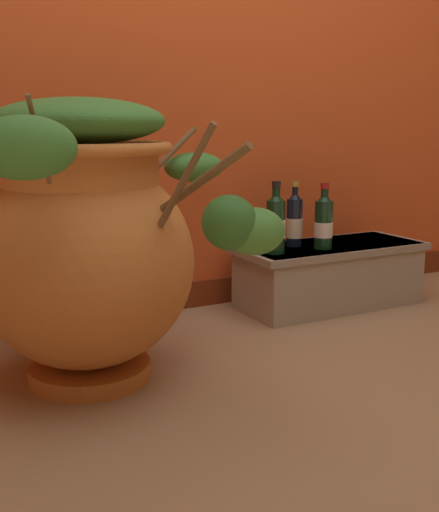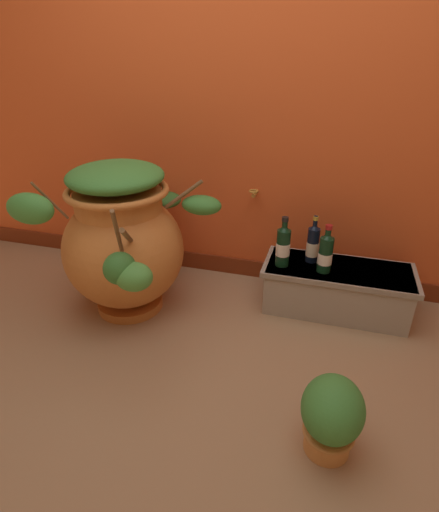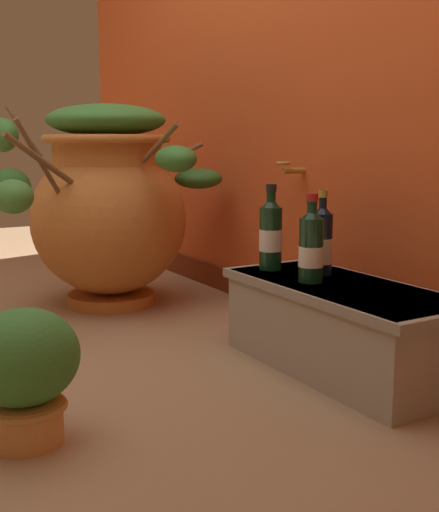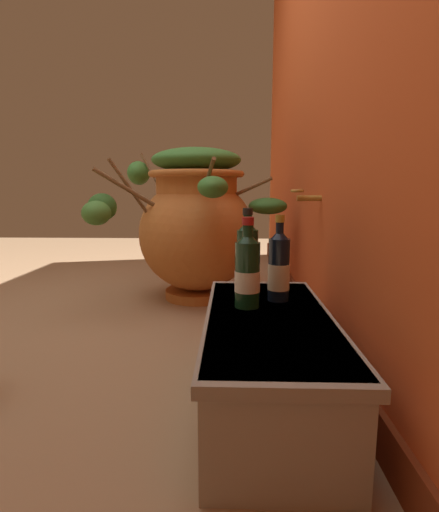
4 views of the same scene
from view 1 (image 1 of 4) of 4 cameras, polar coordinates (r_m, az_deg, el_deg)
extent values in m
plane|color=#9E7A56|center=(1.88, 10.97, -13.29)|extent=(7.00, 7.00, 0.00)
cube|color=#D15123|center=(2.79, -4.54, 22.30)|extent=(4.40, 0.20, 2.60)
cube|color=maroon|center=(2.75, -3.26, -3.64)|extent=(4.40, 0.02, 0.12)
cylinder|color=#B28433|center=(2.63, -2.01, 7.84)|extent=(0.02, 0.10, 0.02)
torus|color=#B28433|center=(2.59, -1.54, 8.43)|extent=(0.06, 0.06, 0.01)
cylinder|color=#C17033|center=(2.06, -11.85, -10.28)|extent=(0.39, 0.39, 0.05)
ellipsoid|color=#C17033|center=(1.96, -12.30, -0.59)|extent=(0.68, 0.68, 0.66)
cylinder|color=#C17033|center=(1.92, -12.68, 7.92)|extent=(0.46, 0.46, 0.12)
torus|color=#C17033|center=(1.91, -12.76, 9.72)|extent=(0.55, 0.55, 0.04)
cylinder|color=brown|center=(2.11, -4.33, 9.66)|extent=(0.21, 0.08, 0.17)
ellipsoid|color=#387A33|center=(2.17, -2.33, 8.21)|extent=(0.22, 0.15, 0.10)
cylinder|color=brown|center=(1.65, -3.15, 7.28)|extent=(0.10, 0.19, 0.30)
ellipsoid|color=#2D6628|center=(1.58, 0.92, 3.11)|extent=(0.14, 0.15, 0.14)
cylinder|color=brown|center=(1.57, -16.30, 10.14)|extent=(0.08, 0.13, 0.22)
ellipsoid|color=#387A33|center=(1.48, -17.51, 9.52)|extent=(0.24, 0.14, 0.15)
cylinder|color=brown|center=(2.25, -13.29, 8.22)|extent=(0.04, 0.20, 0.11)
ellipsoid|color=#2D6628|center=(2.34, -13.28, 5.65)|extent=(0.23, 0.22, 0.09)
cylinder|color=brown|center=(1.67, -1.77, 6.89)|extent=(0.16, 0.31, 0.23)
ellipsoid|color=#428438|center=(1.61, 3.19, 2.29)|extent=(0.17, 0.15, 0.12)
ellipsoid|color=#387A33|center=(1.91, -12.87, 12.07)|extent=(0.51, 0.51, 0.14)
cube|color=#9E9384|center=(2.82, 10.07, -1.73)|extent=(0.81, 0.35, 0.28)
cube|color=gray|center=(2.79, 10.16, 0.77)|extent=(0.85, 0.37, 0.03)
cylinder|color=black|center=(2.67, 9.59, 2.85)|extent=(0.08, 0.08, 0.20)
cone|color=black|center=(2.65, 9.67, 5.31)|extent=(0.08, 0.08, 0.04)
cylinder|color=black|center=(2.65, 9.69, 5.85)|extent=(0.03, 0.03, 0.08)
cylinder|color=maroon|center=(2.65, 9.71, 6.42)|extent=(0.04, 0.04, 0.02)
cylinder|color=white|center=(2.67, 9.57, 2.43)|extent=(0.08, 0.08, 0.07)
cylinder|color=black|center=(2.71, 6.93, 3.08)|extent=(0.07, 0.07, 0.21)
cone|color=black|center=(2.69, 6.99, 5.50)|extent=(0.07, 0.07, 0.04)
cylinder|color=black|center=(2.69, 7.00, 6.07)|extent=(0.03, 0.03, 0.08)
cylinder|color=#B7932D|center=(2.69, 7.02, 6.64)|extent=(0.03, 0.03, 0.02)
cylinder|color=beige|center=(2.71, 6.92, 2.60)|extent=(0.07, 0.07, 0.09)
cylinder|color=black|center=(2.54, 5.20, 2.67)|extent=(0.08, 0.08, 0.22)
cone|color=black|center=(2.52, 5.25, 5.42)|extent=(0.08, 0.08, 0.04)
cylinder|color=black|center=(2.52, 5.26, 6.01)|extent=(0.03, 0.03, 0.08)
cylinder|color=black|center=(2.52, 5.27, 6.63)|extent=(0.04, 0.04, 0.02)
cylinder|color=white|center=(2.54, 5.20, 2.54)|extent=(0.08, 0.08, 0.08)
camera|label=2|loc=(1.70, 66.41, 26.14)|focal=28.36mm
camera|label=3|loc=(3.33, 48.97, 6.72)|focal=46.53mm
camera|label=4|loc=(3.46, 26.39, 8.18)|focal=27.54mm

